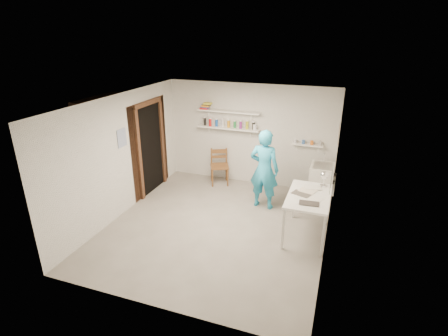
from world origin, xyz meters
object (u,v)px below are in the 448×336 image
(desk_lamp, at_px, (324,175))
(belfast_sink, at_px, (322,172))
(man, at_px, (264,170))
(work_table, at_px, (307,216))
(wall_clock, at_px, (266,153))
(wooden_chair, at_px, (220,166))

(desk_lamp, bearing_deg, belfast_sink, 95.34)
(belfast_sink, bearing_deg, man, -151.08)
(work_table, bearing_deg, belfast_sink, 85.69)
(belfast_sink, height_order, wall_clock, wall_clock)
(wall_clock, height_order, desk_lamp, wall_clock)
(man, bearing_deg, work_table, 145.78)
(belfast_sink, height_order, desk_lamp, desk_lamp)
(wall_clock, height_order, wooden_chair, wall_clock)
(wall_clock, bearing_deg, belfast_sink, 25.03)
(wall_clock, xyz_separation_m, wooden_chair, (-1.25, 0.59, -0.67))
(wooden_chair, bearing_deg, wall_clock, -49.66)
(desk_lamp, bearing_deg, wall_clock, 154.90)
(wooden_chair, bearing_deg, work_table, -60.42)
(belfast_sink, xyz_separation_m, desk_lamp, (0.09, -0.97, 0.33))
(wall_clock, bearing_deg, man, -78.47)
(work_table, height_order, desk_lamp, desk_lamp)
(wall_clock, relative_size, work_table, 0.25)
(belfast_sink, height_order, wooden_chair, wooden_chair)
(wooden_chair, xyz_separation_m, work_table, (2.28, -1.65, -0.05))
(wooden_chair, bearing_deg, man, -56.86)
(desk_lamp, bearing_deg, wooden_chair, 154.87)
(wall_clock, xyz_separation_m, desk_lamp, (1.23, -0.58, -0.09))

